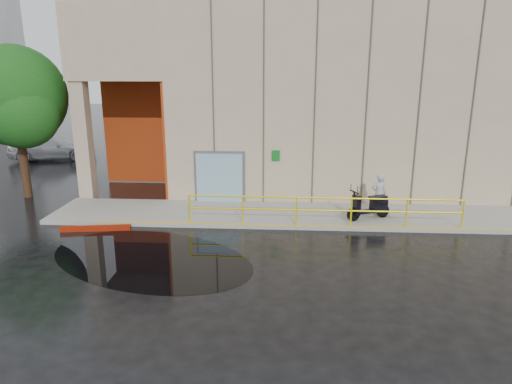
# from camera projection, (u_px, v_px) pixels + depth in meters

# --- Properties ---
(ground) EXTENTS (120.00, 120.00, 0.00)m
(ground) POSITION_uv_depth(u_px,v_px,m) (185.00, 263.00, 13.33)
(ground) COLOR black
(ground) RESTS_ON ground
(sidewalk) EXTENTS (20.00, 3.00, 0.15)m
(sidewalk) POSITION_uv_depth(u_px,v_px,m) (314.00, 215.00, 17.41)
(sidewalk) COLOR gray
(sidewalk) RESTS_ON ground
(building) EXTENTS (20.00, 10.17, 8.00)m
(building) POSITION_uv_depth(u_px,v_px,m) (331.00, 95.00, 22.50)
(building) COLOR tan
(building) RESTS_ON ground
(guardrail) EXTENTS (9.56, 0.06, 1.03)m
(guardrail) POSITION_uv_depth(u_px,v_px,m) (324.00, 211.00, 15.93)
(guardrail) COLOR yellow
(guardrail) RESTS_ON sidewalk
(person) EXTENTS (0.57, 0.38, 1.55)m
(person) POSITION_uv_depth(u_px,v_px,m) (379.00, 194.00, 17.13)
(person) COLOR #A3A2A7
(person) RESTS_ON sidewalk
(scooter) EXTENTS (1.78, 1.19, 1.35)m
(scooter) POSITION_uv_depth(u_px,v_px,m) (370.00, 199.00, 16.53)
(scooter) COLOR black
(scooter) RESTS_ON sidewalk
(red_curb) EXTENTS (2.40, 0.53, 0.18)m
(red_curb) POSITION_uv_depth(u_px,v_px,m) (96.00, 228.00, 15.94)
(red_curb) COLOR maroon
(red_curb) RESTS_ON ground
(puddle) EXTENTS (7.73, 6.41, 0.01)m
(puddle) POSITION_uv_depth(u_px,v_px,m) (150.00, 258.00, 13.66)
(puddle) COLOR black
(puddle) RESTS_ON ground
(car_c) EXTENTS (5.40, 3.16, 1.47)m
(car_c) POSITION_uv_depth(u_px,v_px,m) (52.00, 148.00, 28.20)
(car_c) COLOR #BABBC2
(car_c) RESTS_ON ground
(tree_near) EXTENTS (4.21, 4.21, 6.48)m
(tree_near) POSITION_uv_depth(u_px,v_px,m) (17.00, 100.00, 18.94)
(tree_near) COLOR black
(tree_near) RESTS_ON ground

